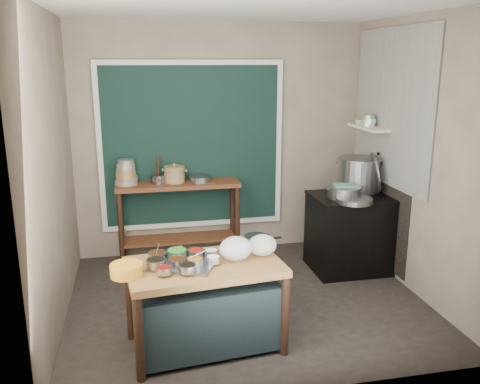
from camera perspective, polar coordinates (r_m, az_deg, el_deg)
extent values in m
cube|color=#2D2622|center=(5.25, 0.74, -12.16)|extent=(3.50, 3.00, 0.02)
cube|color=gray|center=(6.25, -2.24, 5.80)|extent=(3.50, 0.02, 2.80)
cube|color=gray|center=(4.73, -20.49, 2.02)|extent=(0.02, 3.00, 2.80)
cube|color=gray|center=(5.44, 19.23, 3.67)|extent=(0.02, 3.00, 2.80)
cube|color=gray|center=(4.71, 0.86, 20.13)|extent=(3.50, 3.00, 0.02)
cube|color=black|center=(6.17, -5.39, 5.16)|extent=(2.10, 0.02, 1.90)
cube|color=#B2B2AA|center=(5.85, 16.63, 9.04)|extent=(0.02, 1.70, 1.70)
cube|color=black|center=(6.14, 15.46, -1.58)|extent=(0.01, 1.30, 1.30)
cube|color=beige|center=(6.09, 14.25, 7.03)|extent=(0.22, 0.70, 0.03)
cube|color=brown|center=(4.34, -3.95, -12.59)|extent=(1.32, 0.85, 0.75)
cube|color=brown|center=(6.17, -6.84, -3.25)|extent=(1.45, 0.40, 0.95)
cube|color=black|center=(5.97, 12.37, -4.61)|extent=(0.90, 0.68, 0.85)
cube|color=black|center=(5.84, 12.61, -0.53)|extent=(0.92, 0.69, 0.03)
cube|color=gray|center=(4.15, -6.39, -8.09)|extent=(0.60, 0.53, 0.02)
cylinder|color=gray|center=(4.10, -9.39, -7.87)|extent=(0.16, 0.16, 0.06)
cylinder|color=silver|center=(4.13, -3.03, -7.57)|extent=(0.11, 0.11, 0.05)
cylinder|color=gray|center=(4.09, -5.09, -7.82)|extent=(0.14, 0.14, 0.06)
cylinder|color=gray|center=(3.98, -5.93, -8.51)|extent=(0.14, 0.14, 0.06)
cylinder|color=gray|center=(4.26, -4.99, -6.84)|extent=(0.14, 0.14, 0.06)
cylinder|color=gray|center=(4.26, -3.24, -6.85)|extent=(0.12, 0.12, 0.05)
cylinder|color=gray|center=(4.25, -7.09, -6.91)|extent=(0.17, 0.17, 0.07)
cylinder|color=gray|center=(4.10, -7.04, -7.80)|extent=(0.15, 0.15, 0.06)
cylinder|color=gray|center=(4.24, -9.30, -7.07)|extent=(0.15, 0.15, 0.06)
cylinder|color=gray|center=(3.97, -8.53, -8.66)|extent=(0.12, 0.12, 0.05)
cylinder|color=gold|center=(4.03, -12.64, -8.54)|extent=(0.28, 0.28, 0.10)
ellipsoid|color=white|center=(4.21, -0.48, -6.36)|extent=(0.30, 0.27, 0.20)
ellipsoid|color=white|center=(4.31, 2.51, -5.98)|extent=(0.25, 0.22, 0.18)
cylinder|color=tan|center=(6.06, -12.60, 1.07)|extent=(0.26, 0.26, 0.05)
cylinder|color=gray|center=(6.05, -12.63, 1.52)|extent=(0.25, 0.25, 0.05)
cylinder|color=gold|center=(6.04, -12.65, 1.98)|extent=(0.23, 0.23, 0.05)
cylinder|color=gray|center=(6.02, -12.68, 2.43)|extent=(0.22, 0.22, 0.05)
cylinder|color=tan|center=(6.02, -12.70, 2.89)|extent=(0.21, 0.21, 0.05)
cylinder|color=gray|center=(6.01, -12.73, 3.35)|extent=(0.19, 0.19, 0.05)
cylinder|color=gray|center=(6.03, -9.16, 1.44)|extent=(0.18, 0.18, 0.10)
cylinder|color=gray|center=(6.07, -4.49, 1.48)|extent=(0.26, 0.26, 0.07)
cylinder|color=gray|center=(6.00, 14.96, 2.12)|extent=(0.25, 0.48, 0.46)
cube|color=#569B74|center=(5.71, 11.66, 0.73)|extent=(0.26, 0.21, 0.02)
cylinder|color=gray|center=(5.55, 12.72, -0.92)|extent=(0.39, 0.39, 0.05)
cylinder|color=silver|center=(6.09, 14.28, 7.38)|extent=(0.16, 0.16, 0.04)
cylinder|color=silver|center=(6.08, 14.30, 7.79)|extent=(0.15, 0.15, 0.04)
cylinder|color=gray|center=(6.08, 14.33, 8.20)|extent=(0.14, 0.14, 0.04)
cylinder|color=gray|center=(6.27, 13.45, 7.67)|extent=(0.17, 0.17, 0.05)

